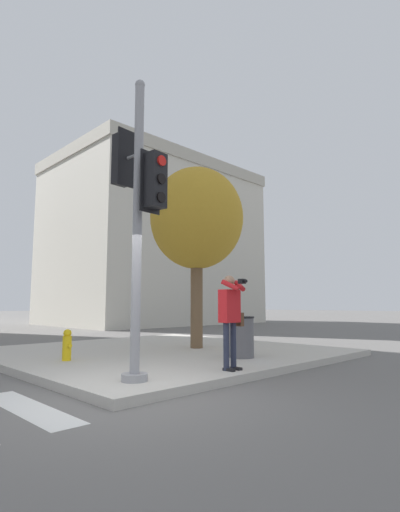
% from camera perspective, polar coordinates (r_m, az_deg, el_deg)
% --- Properties ---
extents(ground_plane, '(160.00, 160.00, 0.00)m').
position_cam_1_polar(ground_plane, '(6.25, -10.82, -19.40)').
color(ground_plane, slate).
extents(sidewalk_corner, '(8.00, 8.00, 0.15)m').
position_cam_1_polar(sidewalk_corner, '(11.07, -5.74, -13.54)').
color(sidewalk_corner, '#BCB7AD').
rests_on(sidewalk_corner, ground_plane).
extents(traffic_signal_pole, '(0.47, 1.17, 5.07)m').
position_cam_1_polar(traffic_signal_pole, '(6.79, -8.89, 7.45)').
color(traffic_signal_pole, '#939399').
rests_on(traffic_signal_pole, sidewalk_corner).
extents(person_photographer, '(0.58, 0.54, 1.76)m').
position_cam_1_polar(person_photographer, '(7.60, 4.39, -8.08)').
color(person_photographer, black).
rests_on(person_photographer, sidewalk_corner).
extents(street_tree, '(2.69, 2.69, 5.17)m').
position_cam_1_polar(street_tree, '(11.60, -0.48, 5.28)').
color(street_tree, brown).
rests_on(street_tree, sidewalk_corner).
extents(fire_hydrant, '(0.19, 0.25, 0.67)m').
position_cam_1_polar(fire_hydrant, '(9.32, -18.46, -11.97)').
color(fire_hydrant, yellow).
rests_on(fire_hydrant, sidewalk_corner).
extents(trash_bin, '(0.59, 0.59, 0.93)m').
position_cam_1_polar(trash_bin, '(9.40, 5.94, -11.40)').
color(trash_bin, '#5B5B60').
rests_on(trash_bin, sidewalk_corner).
extents(building_right, '(14.00, 9.89, 11.32)m').
position_cam_1_polar(building_right, '(29.46, -6.55, 1.56)').
color(building_right, beige).
rests_on(building_right, ground_plane).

